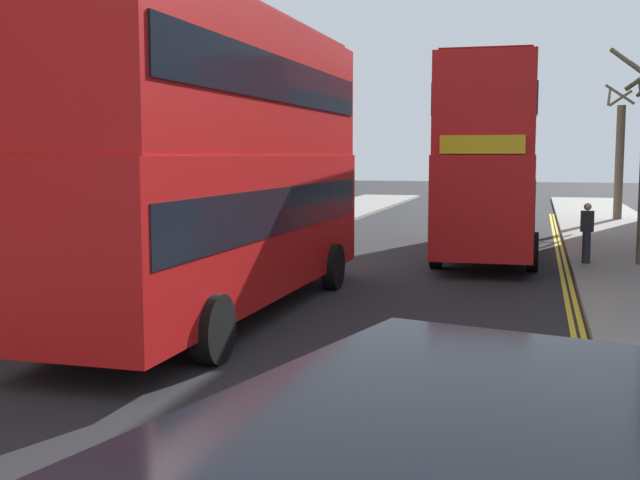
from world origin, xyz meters
name	(u,v)px	position (x,y,z in m)	size (l,w,h in m)	color
sidewalk_left	(89,283)	(-6.50, 16.00, 0.07)	(4.00, 80.00, 0.14)	gray
kerb_line_outer	(582,331)	(4.40, 14.00, 0.00)	(0.10, 56.00, 0.01)	yellow
kerb_line_inner	(573,331)	(4.24, 14.00, 0.00)	(0.10, 56.00, 0.01)	yellow
double_decker_bus_away	(222,156)	(-2.14, 13.68, 3.03)	(2.89, 10.84, 5.64)	red
double_decker_bus_oncoming	(491,155)	(2.18, 24.40, 3.03)	(2.94, 10.85, 5.64)	red
pedestrian_far	(587,232)	(4.89, 22.07, 0.99)	(0.34, 0.22, 1.62)	#2D2D38
street_tree_far	(620,156)	(7.11, 37.79, 2.99)	(1.78, 1.60, 6.21)	#6B6047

